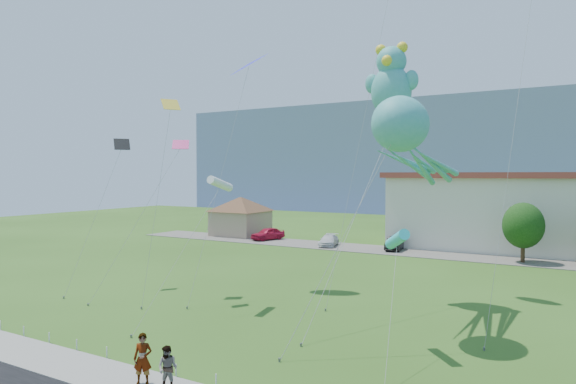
{
  "coord_description": "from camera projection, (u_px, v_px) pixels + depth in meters",
  "views": [
    {
      "loc": [
        14.93,
        -16.33,
        8.01
      ],
      "look_at": [
        0.7,
        8.0,
        7.02
      ],
      "focal_mm": 32.0,
      "sensor_mm": 36.0,
      "label": 1
    }
  ],
  "objects": [
    {
      "name": "small_kite_blue",
      "position": [
        248.0,
        69.0,
        36.86
      ],
      "size": [
        1.85,
        8.5,
        16.63
      ],
      "color": "#2828E4",
      "rests_on": "ground"
    },
    {
      "name": "small_kite_pink",
      "position": [
        171.0,
        161.0,
        34.25
      ],
      "size": [
        2.98,
        6.49,
        10.44
      ],
      "color": "#DD317E",
      "rests_on": "ground"
    },
    {
      "name": "pavilion",
      "position": [
        241.0,
        212.0,
        66.69
      ],
      "size": [
        9.2,
        9.2,
        5.0
      ],
      "color": "tan",
      "rests_on": "ground"
    },
    {
      "name": "parked_car_red",
      "position": [
        268.0,
        234.0,
        61.99
      ],
      "size": [
        3.08,
        4.7,
        1.49
      ],
      "primitive_type": "imported",
      "rotation": [
        0.0,
        0.0,
        -0.33
      ],
      "color": "#B31635",
      "rests_on": "parking_strip"
    },
    {
      "name": "pedestrian_right",
      "position": [
        168.0,
        368.0,
        18.75
      ],
      "size": [
        0.91,
        0.78,
        1.62
      ],
      "primitive_type": "imported",
      "rotation": [
        0.0,
        0.0,
        0.23
      ],
      "color": "gray",
      "rests_on": "sidewalk"
    },
    {
      "name": "teddy_bear_kite",
      "position": [
        391.0,
        85.0,
        32.83
      ],
      "size": [
        3.53,
        12.43,
        16.38
      ],
      "color": "teal",
      "rests_on": "ground"
    },
    {
      "name": "parked_car_black",
      "position": [
        395.0,
        243.0,
        53.78
      ],
      "size": [
        2.05,
        4.36,
        1.38
      ],
      "primitive_type": "imported",
      "rotation": [
        0.0,
        0.0,
        0.15
      ],
      "color": "black",
      "rests_on": "parking_strip"
    },
    {
      "name": "small_kite_cyan",
      "position": [
        397.0,
        240.0,
        23.16
      ],
      "size": [
        1.46,
        6.07,
        5.49
      ],
      "color": "#2DC2CC",
      "rests_on": "ground"
    },
    {
      "name": "small_kite_yellow",
      "position": [
        167.0,
        126.0,
        32.78
      ],
      "size": [
        1.35,
        4.0,
        12.94
      ],
      "color": "yellow",
      "rests_on": "ground"
    },
    {
      "name": "small_kite_black",
      "position": [
        116.0,
        159.0,
        36.71
      ],
      "size": [
        1.29,
        5.86,
        10.61
      ],
      "color": "black",
      "rests_on": "ground"
    },
    {
      "name": "parked_car_white",
      "position": [
        329.0,
        240.0,
        56.77
      ],
      "size": [
        2.64,
        4.48,
        1.22
      ],
      "primitive_type": "imported",
      "rotation": [
        0.0,
        0.0,
        0.24
      ],
      "color": "silver",
      "rests_on": "parking_strip"
    },
    {
      "name": "parking_strip",
      "position": [
        416.0,
        253.0,
        52.09
      ],
      "size": [
        70.0,
        6.0,
        0.06
      ],
      "primitive_type": "cube",
      "color": "#59544C",
      "rests_on": "ground"
    },
    {
      "name": "ground",
      "position": [
        180.0,
        361.0,
        21.9
      ],
      "size": [
        160.0,
        160.0,
        0.0
      ],
      "primitive_type": "plane",
      "color": "#2F5317",
      "rests_on": "ground"
    },
    {
      "name": "tree_near",
      "position": [
        523.0,
        226.0,
        46.07
      ],
      "size": [
        3.6,
        3.6,
        5.47
      ],
      "color": "#3F2B19",
      "rests_on": "ground"
    },
    {
      "name": "rope_fence",
      "position": [
        157.0,
        365.0,
        20.77
      ],
      "size": [
        26.05,
        0.05,
        0.5
      ],
      "color": "white",
      "rests_on": "ground"
    },
    {
      "name": "hill_ridge",
      "position": [
        517.0,
        156.0,
        124.98
      ],
      "size": [
        160.0,
        50.0,
        25.0
      ],
      "primitive_type": "cube",
      "color": "gray",
      "rests_on": "ground"
    },
    {
      "name": "pedestrian_left",
      "position": [
        143.0,
        359.0,
        19.29
      ],
      "size": [
        0.83,
        0.73,
        1.92
      ],
      "primitive_type": "imported",
      "rotation": [
        0.0,
        0.0,
        0.49
      ],
      "color": "gray",
      "rests_on": "sidewalk"
    },
    {
      "name": "small_kite_white",
      "position": [
        220.0,
        185.0,
        30.92
      ],
      "size": [
        0.5,
        8.31,
        7.86
      ],
      "color": "white",
      "rests_on": "ground"
    },
    {
      "name": "sidewalk",
      "position": [
        130.0,
        383.0,
        19.53
      ],
      "size": [
        80.0,
        2.5,
        0.1
      ],
      "primitive_type": "cube",
      "color": "gray",
      "rests_on": "ground"
    },
    {
      "name": "octopus_kite",
      "position": [
        408.0,
        140.0,
        26.39
      ],
      "size": [
        4.62,
        13.01,
        11.86
      ],
      "color": "teal",
      "rests_on": "ground"
    }
  ]
}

